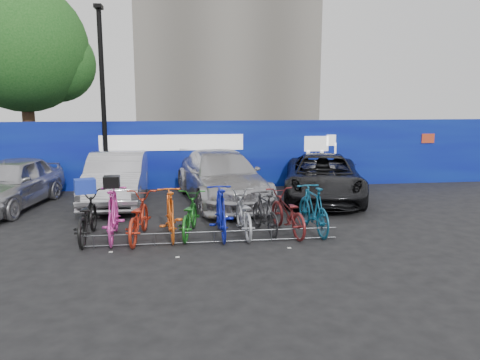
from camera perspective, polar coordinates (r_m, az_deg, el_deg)
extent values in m
plane|color=black|center=(11.10, -3.41, -6.83)|extent=(100.00, 100.00, 0.00)
cube|color=#0A0D92|center=(16.74, -4.79, 3.10)|extent=(22.00, 0.15, 2.40)
cube|color=white|center=(16.58, -8.27, 4.53)|extent=(5.00, 0.02, 0.55)
cube|color=white|center=(17.28, 9.30, 4.39)|extent=(1.20, 0.02, 0.90)
cube|color=#C94023|center=(18.93, 21.94, 4.74)|extent=(0.50, 0.02, 0.35)
cylinder|color=#382314|center=(21.59, -24.30, 5.95)|extent=(0.50, 0.50, 4.00)
sphere|color=#184B17|center=(21.64, -24.93, 14.41)|extent=(5.20, 5.20, 5.20)
sphere|color=#184B17|center=(21.57, -21.45, 13.06)|extent=(3.20, 3.20, 3.20)
cylinder|color=black|center=(16.20, -16.32, 8.89)|extent=(0.16, 0.16, 6.00)
cube|color=black|center=(16.44, -16.88, 19.56)|extent=(0.25, 0.50, 0.12)
cylinder|color=#595B60|center=(10.45, -3.21, -6.31)|extent=(5.60, 0.03, 0.03)
cylinder|color=#595B60|center=(10.51, -3.20, -7.51)|extent=(5.60, 0.03, 0.03)
cylinder|color=#595B60|center=(10.64, -17.42, -7.24)|extent=(0.03, 0.03, 0.28)
cylinder|color=#595B60|center=(10.48, -10.37, -7.20)|extent=(0.03, 0.03, 0.28)
cylinder|color=#595B60|center=(10.49, -3.20, -7.04)|extent=(0.03, 0.03, 0.28)
cylinder|color=#595B60|center=(10.65, 3.84, -6.78)|extent=(0.03, 0.03, 0.28)
cylinder|color=#595B60|center=(10.96, 10.57, -6.44)|extent=(0.03, 0.03, 0.28)
imported|color=#B4B4B9|center=(15.23, -26.27, -0.32)|extent=(2.47, 4.63, 1.50)
imported|color=silver|center=(14.80, -14.77, 0.21)|extent=(1.68, 4.71, 1.55)
imported|color=#B7B7BC|center=(14.55, -2.27, 0.39)|extent=(3.01, 5.63, 1.55)
imported|color=black|center=(15.12, 10.10, 0.35)|extent=(3.54, 5.53, 1.42)
imported|color=black|center=(11.23, -18.18, -4.25)|extent=(0.75, 2.08, 1.09)
imported|color=#EA3EAE|center=(11.04, -15.20, -3.99)|extent=(0.66, 2.05, 1.22)
imported|color=red|center=(10.94, -12.32, -4.44)|extent=(0.90, 2.07, 1.05)
imported|color=orange|center=(10.94, -8.48, -4.04)|extent=(0.71, 1.96, 1.15)
imported|color=#1C6D1D|center=(11.07, -6.22, -4.26)|extent=(0.96, 1.96, 0.99)
imported|color=#111CA6|center=(10.89, -2.36, -3.88)|extent=(0.59, 2.00, 1.20)
imported|color=#A4A7AC|center=(11.06, 0.37, -4.12)|extent=(0.75, 1.98, 1.03)
imported|color=#242426|center=(11.23, 3.04, -3.98)|extent=(0.79, 1.72, 1.00)
imported|color=maroon|center=(11.21, 5.77, -3.98)|extent=(1.03, 2.04, 1.03)
imported|color=#13597D|center=(11.34, 8.93, -3.52)|extent=(0.72, 1.98, 1.16)
cube|color=#1E37BD|center=(11.08, -18.38, -0.71)|extent=(0.53, 0.46, 0.32)
cube|color=black|center=(10.89, -15.38, -0.22)|extent=(0.37, 0.33, 0.26)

